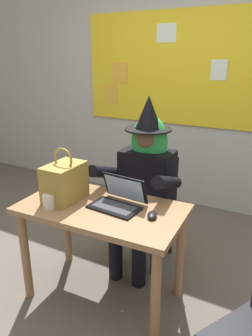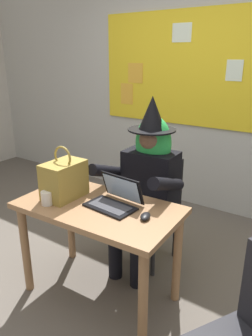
{
  "view_description": "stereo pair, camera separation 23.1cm",
  "coord_description": "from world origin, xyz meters",
  "px_view_note": "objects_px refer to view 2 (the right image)",
  "views": [
    {
      "loc": [
        1.14,
        -1.66,
        1.69
      ],
      "look_at": [
        0.11,
        0.26,
        0.92
      ],
      "focal_mm": 34.21,
      "sensor_mm": 36.0,
      "label": 1
    },
    {
      "loc": [
        1.34,
        -1.54,
        1.69
      ],
      "look_at": [
        0.11,
        0.26,
        0.92
      ],
      "focal_mm": 34.21,
      "sensor_mm": 36.0,
      "label": 2
    }
  ],
  "objects_px": {
    "desk_main": "(99,221)",
    "person_costumed": "(147,176)",
    "coffee_mug": "(47,198)",
    "handbag": "(64,179)",
    "chair_at_desk": "(154,202)",
    "computer_mouse": "(145,216)",
    "laptop": "(115,199)"
  },
  "relations": [
    {
      "from": "laptop",
      "to": "computer_mouse",
      "type": "relative_size",
      "value": 3.44
    },
    {
      "from": "chair_at_desk",
      "to": "person_costumed",
      "type": "xyz_separation_m",
      "value": [
        -0.0,
        -0.12,
        0.28
      ]
    },
    {
      "from": "computer_mouse",
      "to": "handbag",
      "type": "height_order",
      "value": "handbag"
    },
    {
      "from": "desk_main",
      "to": "chair_at_desk",
      "type": "bearing_deg",
      "value": 84.57
    },
    {
      "from": "desk_main",
      "to": "coffee_mug",
      "type": "relative_size",
      "value": 11.9
    },
    {
      "from": "person_costumed",
      "to": "computer_mouse",
      "type": "bearing_deg",
      "value": 27.56
    },
    {
      "from": "desk_main",
      "to": "person_costumed",
      "type": "relative_size",
      "value": 0.8
    },
    {
      "from": "laptop",
      "to": "coffee_mug",
      "type": "xyz_separation_m",
      "value": [
        -0.39,
        -0.25,
        0.0
      ]
    },
    {
      "from": "person_costumed",
      "to": "handbag",
      "type": "xyz_separation_m",
      "value": [
        -0.34,
        -0.57,
        0.08
      ]
    },
    {
      "from": "chair_at_desk",
      "to": "coffee_mug",
      "type": "height_order",
      "value": "chair_at_desk"
    },
    {
      "from": "person_costumed",
      "to": "laptop",
      "type": "height_order",
      "value": "person_costumed"
    },
    {
      "from": "desk_main",
      "to": "coffee_mug",
      "type": "height_order",
      "value": "coffee_mug"
    },
    {
      "from": "person_costumed",
      "to": "computer_mouse",
      "type": "distance_m",
      "value": 0.61
    },
    {
      "from": "person_costumed",
      "to": "coffee_mug",
      "type": "relative_size",
      "value": 14.81
    },
    {
      "from": "computer_mouse",
      "to": "handbag",
      "type": "bearing_deg",
      "value": 167.07
    },
    {
      "from": "laptop",
      "to": "coffee_mug",
      "type": "relative_size",
      "value": 3.76
    },
    {
      "from": "chair_at_desk",
      "to": "computer_mouse",
      "type": "distance_m",
      "value": 0.75
    },
    {
      "from": "desk_main",
      "to": "laptop",
      "type": "relative_size",
      "value": 3.16
    },
    {
      "from": "desk_main",
      "to": "coffee_mug",
      "type": "bearing_deg",
      "value": -148.01
    },
    {
      "from": "chair_at_desk",
      "to": "computer_mouse",
      "type": "height_order",
      "value": "chair_at_desk"
    },
    {
      "from": "chair_at_desk",
      "to": "laptop",
      "type": "relative_size",
      "value": 2.53
    },
    {
      "from": "person_costumed",
      "to": "handbag",
      "type": "bearing_deg",
      "value": -33.33
    },
    {
      "from": "person_costumed",
      "to": "coffee_mug",
      "type": "bearing_deg",
      "value": -28.27
    },
    {
      "from": "chair_at_desk",
      "to": "laptop",
      "type": "height_order",
      "value": "laptop"
    },
    {
      "from": "chair_at_desk",
      "to": "laptop",
      "type": "bearing_deg",
      "value": 7.44
    },
    {
      "from": "person_costumed",
      "to": "desk_main",
      "type": "bearing_deg",
      "value": -8.61
    },
    {
      "from": "computer_mouse",
      "to": "laptop",
      "type": "bearing_deg",
      "value": 153.75
    },
    {
      "from": "person_costumed",
      "to": "computer_mouse",
      "type": "height_order",
      "value": "person_costumed"
    },
    {
      "from": "computer_mouse",
      "to": "chair_at_desk",
      "type": "bearing_deg",
      "value": 97.95
    },
    {
      "from": "desk_main",
      "to": "coffee_mug",
      "type": "distance_m",
      "value": 0.38
    },
    {
      "from": "desk_main",
      "to": "laptop",
      "type": "xyz_separation_m",
      "value": [
        0.09,
        0.06,
        0.16
      ]
    },
    {
      "from": "handbag",
      "to": "chair_at_desk",
      "type": "bearing_deg",
      "value": 63.47
    }
  ]
}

